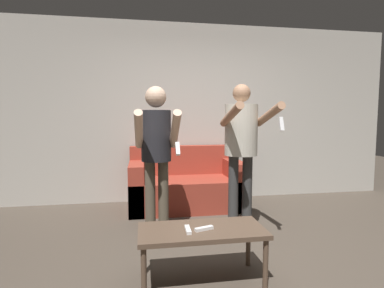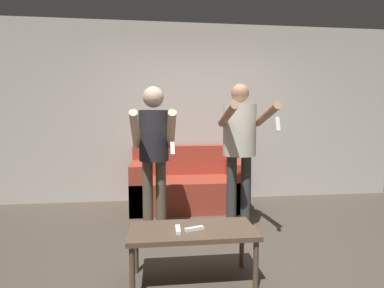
{
  "view_description": "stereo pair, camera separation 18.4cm",
  "coord_description": "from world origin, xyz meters",
  "px_view_note": "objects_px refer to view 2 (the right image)",
  "views": [
    {
      "loc": [
        -0.79,
        -2.43,
        1.28
      ],
      "look_at": [
        -0.19,
        1.19,
        0.95
      ],
      "focal_mm": 28.0,
      "sensor_mm": 36.0,
      "label": 1
    },
    {
      "loc": [
        -0.61,
        -2.46,
        1.28
      ],
      "look_at": [
        -0.19,
        1.19,
        0.95
      ],
      "focal_mm": 28.0,
      "sensor_mm": 36.0,
      "label": 2
    }
  ],
  "objects_px": {
    "couch": "(188,186)",
    "remote_far": "(194,229)",
    "person_standing_left": "(154,145)",
    "coffee_table": "(192,235)",
    "person_standing_right": "(240,140)",
    "remote_near": "(178,229)"
  },
  "relations": [
    {
      "from": "couch",
      "to": "remote_near",
      "type": "distance_m",
      "value": 2.03
    },
    {
      "from": "remote_near",
      "to": "person_standing_right",
      "type": "bearing_deg",
      "value": 52.27
    },
    {
      "from": "person_standing_left",
      "to": "coffee_table",
      "type": "relative_size",
      "value": 1.65
    },
    {
      "from": "person_standing_right",
      "to": "remote_near",
      "type": "bearing_deg",
      "value": -127.73
    },
    {
      "from": "couch",
      "to": "remote_far",
      "type": "height_order",
      "value": "couch"
    },
    {
      "from": "remote_near",
      "to": "coffee_table",
      "type": "bearing_deg",
      "value": 17.83
    },
    {
      "from": "coffee_table",
      "to": "remote_near",
      "type": "xyz_separation_m",
      "value": [
        -0.11,
        -0.04,
        0.06
      ]
    },
    {
      "from": "person_standing_left",
      "to": "remote_far",
      "type": "height_order",
      "value": "person_standing_left"
    },
    {
      "from": "person_standing_left",
      "to": "coffee_table",
      "type": "bearing_deg",
      "value": -71.85
    },
    {
      "from": "couch",
      "to": "person_standing_right",
      "type": "distance_m",
      "value": 1.37
    },
    {
      "from": "coffee_table",
      "to": "remote_far",
      "type": "distance_m",
      "value": 0.07
    },
    {
      "from": "person_standing_right",
      "to": "coffee_table",
      "type": "distance_m",
      "value": 1.29
    },
    {
      "from": "couch",
      "to": "person_standing_left",
      "type": "distance_m",
      "value": 1.34
    },
    {
      "from": "remote_far",
      "to": "couch",
      "type": "bearing_deg",
      "value": 85.7
    },
    {
      "from": "couch",
      "to": "coffee_table",
      "type": "height_order",
      "value": "couch"
    },
    {
      "from": "remote_near",
      "to": "remote_far",
      "type": "height_order",
      "value": "same"
    },
    {
      "from": "couch",
      "to": "person_standing_left",
      "type": "height_order",
      "value": "person_standing_left"
    },
    {
      "from": "person_standing_left",
      "to": "coffee_table",
      "type": "height_order",
      "value": "person_standing_left"
    },
    {
      "from": "person_standing_right",
      "to": "remote_far",
      "type": "distance_m",
      "value": 1.28
    },
    {
      "from": "couch",
      "to": "person_standing_right",
      "type": "bearing_deg",
      "value": -66.32
    },
    {
      "from": "couch",
      "to": "remote_near",
      "type": "bearing_deg",
      "value": -97.81
    },
    {
      "from": "coffee_table",
      "to": "remote_near",
      "type": "height_order",
      "value": "remote_near"
    }
  ]
}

